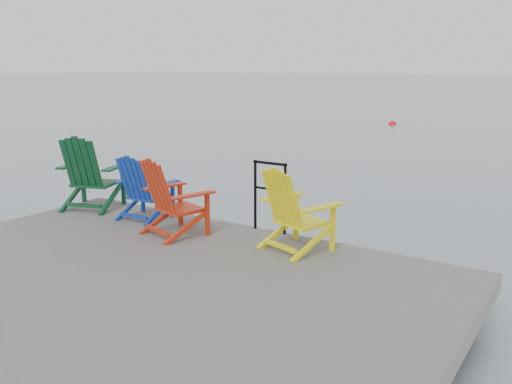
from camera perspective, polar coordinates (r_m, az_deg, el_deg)
The scene contains 8 objects.
ground at distance 5.54m, azimuth -14.97°, elevation -14.82°, with size 400.00×400.00×0.00m, color gray.
dock at distance 5.39m, azimuth -15.19°, elevation -11.54°, with size 6.00×5.00×1.40m.
handrail at distance 6.80m, azimuth 1.47°, elevation 0.24°, with size 0.48×0.04×0.90m.
chair_green at distance 8.27m, azimuth -17.10°, elevation 1.98°, with size 1.03×0.98×1.08m.
chair_blue at distance 7.54m, azimuth -11.83°, elevation 0.50°, with size 0.73×0.68×0.89m.
chair_red at distance 6.74m, azimuth -8.87°, elevation -0.52°, with size 0.90×0.85×0.96m.
chair_yellow at distance 6.11m, azimuth 4.05°, elevation -1.82°, with size 0.90×0.86×0.96m.
buoy_b at distance 25.46m, azimuth 14.16°, elevation 6.89°, with size 0.35×0.35×0.35m, color red.
Camera 1 is at (3.75, -3.18, 2.54)m, focal length 38.00 mm.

